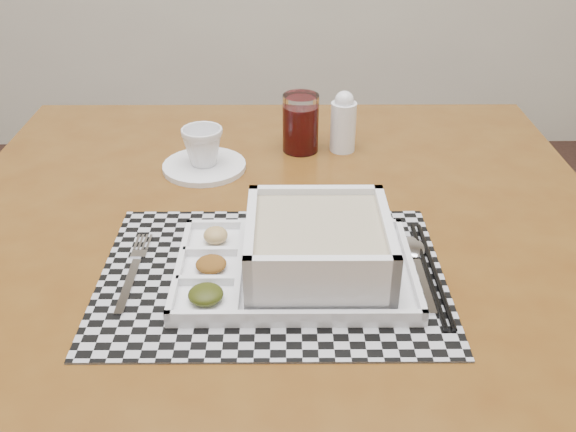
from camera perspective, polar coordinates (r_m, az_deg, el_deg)
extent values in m
cube|color=#552E0F|center=(0.99, -0.93, -2.31)|extent=(1.07, 1.07, 0.04)
cylinder|color=#552E0F|center=(1.69, -17.23, -4.76)|extent=(0.05, 0.05, 0.76)
cylinder|color=#552E0F|center=(1.68, 15.98, -4.70)|extent=(0.05, 0.05, 0.76)
cube|color=#552E0F|center=(1.42, -0.74, 5.60)|extent=(0.92, 0.04, 0.09)
cube|color=#552E0F|center=(1.12, 23.31, -4.80)|extent=(0.04, 0.92, 0.09)
cube|color=#A5A6AD|center=(0.88, -1.42, -5.27)|extent=(0.47, 0.35, 0.00)
cube|color=white|center=(0.88, 0.62, -4.97)|extent=(0.32, 0.22, 0.01)
cube|color=white|center=(0.96, 0.53, -0.74)|extent=(0.32, 0.01, 0.01)
cube|color=white|center=(0.79, 0.74, -8.83)|extent=(0.32, 0.01, 0.01)
cube|color=white|center=(0.88, -9.60, -4.35)|extent=(0.01, 0.22, 0.01)
cube|color=white|center=(0.89, 10.80, -4.28)|extent=(0.01, 0.22, 0.01)
cube|color=white|center=(0.87, -4.32, -4.39)|extent=(0.01, 0.20, 0.01)
cube|color=white|center=(0.85, -7.34, -5.69)|extent=(0.08, 0.01, 0.01)
cube|color=white|center=(0.90, -6.89, -3.14)|extent=(0.08, 0.01, 0.01)
ellipsoid|color=black|center=(0.82, -7.33, -6.92)|extent=(0.04, 0.04, 0.02)
ellipsoid|color=#4F300D|center=(0.87, -6.85, -4.26)|extent=(0.04, 0.04, 0.02)
ellipsoid|color=olive|center=(0.93, -6.46, -1.70)|extent=(0.04, 0.04, 0.02)
cube|color=white|center=(0.87, 2.65, -4.42)|extent=(0.19, 0.19, 0.01)
cube|color=white|center=(0.93, 2.46, 0.44)|extent=(0.19, 0.01, 0.08)
cube|color=white|center=(0.78, 3.01, -6.14)|extent=(0.19, 0.01, 0.08)
cube|color=white|center=(0.85, -3.27, -2.58)|extent=(0.01, 0.19, 0.08)
cube|color=white|center=(0.86, 8.62, -2.52)|extent=(0.01, 0.19, 0.08)
cube|color=tan|center=(0.85, 2.70, -2.79)|extent=(0.17, 0.17, 0.07)
cube|color=#B8B8BE|center=(0.88, -14.03, -6.02)|extent=(0.01, 0.12, 0.00)
cube|color=#B8B8BE|center=(0.94, -13.10, -3.30)|extent=(0.02, 0.02, 0.00)
cube|color=#B8B8BE|center=(0.97, -13.28, -2.30)|extent=(0.00, 0.04, 0.00)
cube|color=#B8B8BE|center=(0.97, -12.94, -2.31)|extent=(0.00, 0.04, 0.00)
cube|color=#B8B8BE|center=(0.97, -12.59, -2.31)|extent=(0.00, 0.04, 0.00)
cube|color=#B8B8BE|center=(0.96, -12.24, -2.31)|extent=(0.00, 0.04, 0.00)
cube|color=#B8B8BE|center=(0.88, 12.05, -6.05)|extent=(0.01, 0.12, 0.00)
ellipsoid|color=#B8B8BE|center=(0.95, 11.06, -2.73)|extent=(0.04, 0.06, 0.01)
cylinder|color=black|center=(0.90, 12.28, -4.89)|extent=(0.01, 0.24, 0.01)
cylinder|color=black|center=(0.90, 12.90, -4.88)|extent=(0.01, 0.24, 0.01)
cylinder|color=white|center=(1.17, -7.45, 4.40)|extent=(0.15, 0.15, 0.01)
imported|color=white|center=(1.15, -7.58, 6.15)|extent=(0.10, 0.10, 0.07)
cylinder|color=white|center=(1.21, 1.13, 8.25)|extent=(0.07, 0.07, 0.11)
cylinder|color=#440508|center=(1.22, 1.12, 7.77)|extent=(0.06, 0.06, 0.09)
cylinder|color=white|center=(1.22, 4.92, 7.90)|extent=(0.05, 0.05, 0.09)
sphere|color=white|center=(1.20, 5.03, 10.19)|extent=(0.04, 0.04, 0.04)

